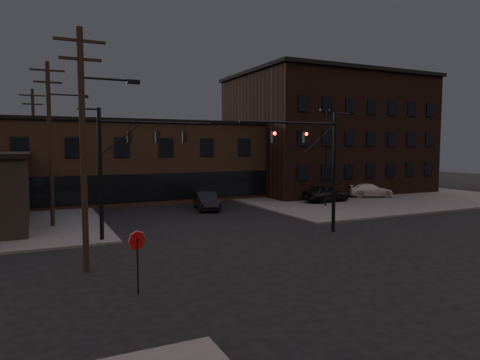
% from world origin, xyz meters
% --- Properties ---
extents(ground, '(140.00, 140.00, 0.00)m').
position_xyz_m(ground, '(0.00, 0.00, 0.00)').
color(ground, black).
rests_on(ground, ground).
extents(sidewalk_ne, '(30.00, 30.00, 0.15)m').
position_xyz_m(sidewalk_ne, '(22.00, 22.00, 0.07)').
color(sidewalk_ne, '#474744').
rests_on(sidewalk_ne, ground).
extents(building_row, '(40.00, 12.00, 8.00)m').
position_xyz_m(building_row, '(0.00, 28.00, 4.00)').
color(building_row, brown).
rests_on(building_row, ground).
extents(building_right, '(22.00, 16.00, 14.00)m').
position_xyz_m(building_right, '(22.00, 26.00, 7.00)').
color(building_right, black).
rests_on(building_right, ground).
extents(traffic_signal_near, '(7.12, 0.24, 8.00)m').
position_xyz_m(traffic_signal_near, '(5.36, 4.50, 4.93)').
color(traffic_signal_near, black).
rests_on(traffic_signal_near, ground).
extents(traffic_signal_far, '(7.12, 0.24, 8.00)m').
position_xyz_m(traffic_signal_far, '(-6.72, 8.00, 5.01)').
color(traffic_signal_far, black).
rests_on(traffic_signal_far, ground).
extents(stop_sign, '(0.72, 0.33, 2.48)m').
position_xyz_m(stop_sign, '(-8.00, -1.99, 1.84)').
color(stop_sign, black).
rests_on(stop_sign, ground).
extents(utility_pole_near, '(3.70, 0.28, 11.00)m').
position_xyz_m(utility_pole_near, '(-9.43, 2.00, 5.87)').
color(utility_pole_near, black).
rests_on(utility_pole_near, ground).
extents(utility_pole_mid, '(3.70, 0.28, 11.50)m').
position_xyz_m(utility_pole_mid, '(-10.44, 14.00, 6.13)').
color(utility_pole_mid, black).
rests_on(utility_pole_mid, ground).
extents(utility_pole_far, '(2.20, 0.28, 11.00)m').
position_xyz_m(utility_pole_far, '(-11.50, 26.00, 5.78)').
color(utility_pole_far, black).
rests_on(utility_pole_far, ground).
extents(lot_light_a, '(1.50, 0.28, 9.14)m').
position_xyz_m(lot_light_a, '(13.00, 14.00, 5.51)').
color(lot_light_a, black).
rests_on(lot_light_a, ground).
extents(lot_light_b, '(1.50, 0.28, 9.14)m').
position_xyz_m(lot_light_b, '(19.00, 19.00, 5.51)').
color(lot_light_b, black).
rests_on(lot_light_b, ground).
extents(parked_car_lot_a, '(5.16, 2.48, 1.70)m').
position_xyz_m(parked_car_lot_a, '(14.67, 16.18, 1.00)').
color(parked_car_lot_a, black).
rests_on(parked_car_lot_a, sidewalk_ne).
extents(parked_car_lot_b, '(5.38, 3.79, 1.45)m').
position_xyz_m(parked_car_lot_b, '(21.55, 17.42, 0.87)').
color(parked_car_lot_b, '#BBBBBD').
rests_on(parked_car_lot_b, sidewalk_ne).
extents(car_crossing, '(2.56, 5.13, 1.61)m').
position_xyz_m(car_crossing, '(2.33, 17.40, 0.81)').
color(car_crossing, black).
rests_on(car_crossing, ground).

